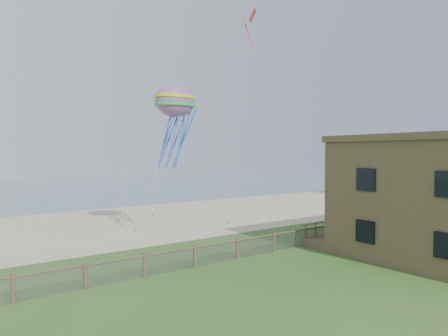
{
  "coord_description": "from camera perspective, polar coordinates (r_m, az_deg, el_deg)",
  "views": [
    {
      "loc": [
        -14.66,
        -12.57,
        6.26
      ],
      "look_at": [
        0.48,
        8.0,
        5.37
      ],
      "focal_mm": 32.0,
      "sensor_mm": 36.0,
      "label": 1
    }
  ],
  "objects": [
    {
      "name": "ocean",
      "position": [
        80.17,
        -25.74,
        -2.68
      ],
      "size": [
        160.0,
        68.0,
        0.02
      ],
      "primitive_type": "cube",
      "color": "slate",
      "rests_on": "ground"
    },
    {
      "name": "chainlink_fence",
      "position": [
        24.34,
        1.92,
        -11.58
      ],
      "size": [
        36.2,
        0.2,
        1.25
      ],
      "primitive_type": null,
      "color": "brown",
      "rests_on": "ground"
    },
    {
      "name": "octopus_kite",
      "position": [
        31.42,
        -6.99,
        6.21
      ],
      "size": [
        3.92,
        3.21,
        7.03
      ],
      "primitive_type": null,
      "rotation": [
        0.0,
        0.0,
        0.26
      ],
      "color": "red"
    },
    {
      "name": "sand_beach",
      "position": [
        38.07,
        -13.31,
        -7.52
      ],
      "size": [
        72.0,
        20.0,
        0.02
      ],
      "primitive_type": "cube",
      "color": "tan",
      "rests_on": "ground"
    },
    {
      "name": "ground",
      "position": [
        20.3,
        12.9,
        -16.03
      ],
      "size": [
        160.0,
        160.0,
        0.0
      ],
      "primitive_type": "plane",
      "color": "#2D591E",
      "rests_on": "ground"
    },
    {
      "name": "kite_red",
      "position": [
        33.45,
        4.12,
        19.73
      ],
      "size": [
        1.86,
        1.93,
        2.54
      ],
      "primitive_type": null,
      "rotation": [
        0.44,
        0.0,
        0.71
      ],
      "color": "red"
    },
    {
      "name": "picnic_table",
      "position": [
        27.35,
        17.95,
        -10.47
      ],
      "size": [
        2.35,
        2.12,
        0.81
      ],
      "primitive_type": null,
      "rotation": [
        0.0,
        0.0,
        -0.43
      ],
      "color": "brown",
      "rests_on": "ground"
    },
    {
      "name": "motel_deck",
      "position": [
        33.32,
        21.1,
        -8.54
      ],
      "size": [
        15.0,
        2.0,
        0.5
      ],
      "primitive_type": "cube",
      "color": "brown",
      "rests_on": "ground"
    }
  ]
}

